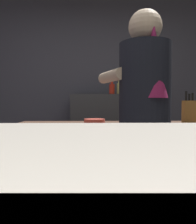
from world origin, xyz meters
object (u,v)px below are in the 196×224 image
object	(u,v)px
mixing_bowl	(94,122)
bottle_hot_sauce	(119,88)
knife_block	(189,112)
bartender	(145,118)
chefs_knife	(167,124)
bottle_vinegar	(112,89)

from	to	relation	value
mixing_bowl	bottle_hot_sauce	world-z (taller)	bottle_hot_sauce
bottle_hot_sauce	mixing_bowl	bearing A→B (deg)	-105.29
mixing_bowl	knife_block	bearing A→B (deg)	3.23
bartender	chefs_knife	bearing A→B (deg)	-53.54
knife_block	bottle_vinegar	distance (m)	1.30
mixing_bowl	bottle_vinegar	world-z (taller)	bottle_vinegar
chefs_knife	bottle_vinegar	bearing A→B (deg)	126.90
bottle_vinegar	knife_block	bearing A→B (deg)	-63.49
bartender	bottle_vinegar	bearing A→B (deg)	-15.65
bottle_hot_sauce	chefs_knife	bearing A→B (deg)	-78.39
mixing_bowl	chefs_knife	world-z (taller)	mixing_bowl
knife_block	bottle_vinegar	bearing A→B (deg)	116.51
mixing_bowl	bartender	bearing A→B (deg)	-48.45
mixing_bowl	bottle_vinegar	xyz separation A→B (m)	(0.24, 1.19, 0.35)
bottle_hot_sauce	bottle_vinegar	bearing A→B (deg)	-137.63
bartender	knife_block	xyz separation A→B (m)	(0.48, 0.42, 0.03)
bottle_hot_sauce	knife_block	bearing A→B (deg)	-69.85
bottle_vinegar	bottle_hot_sauce	size ratio (longest dim) A/B	0.87
mixing_bowl	bottle_hot_sauce	size ratio (longest dim) A/B	0.75
knife_block	chefs_knife	bearing A→B (deg)	-174.96
chefs_knife	bottle_hot_sauce	distance (m)	1.34
mixing_bowl	bottle_vinegar	bearing A→B (deg)	78.58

